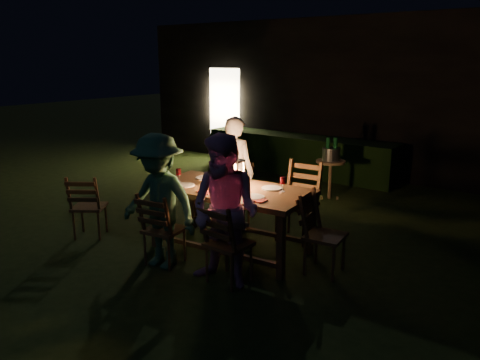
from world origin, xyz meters
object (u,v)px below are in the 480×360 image
Objects in this scene: chair_near_right at (228,257)px; person_house_side at (235,172)px; dining_table at (231,194)px; person_opp_right at (225,212)px; chair_spare at (89,217)px; lantern at (236,175)px; person_opp_left at (159,202)px; chair_far_right at (297,216)px; chair_end at (323,248)px; side_table at (331,165)px; chair_near_left at (164,242)px; bottle_table at (214,174)px; chair_far_left at (233,207)px; ice_bucket at (331,154)px; bottle_bucket_b at (335,151)px; bottle_bucket_a at (328,151)px.

chair_near_right is 1.90m from person_house_side.
person_opp_right is (0.51, -0.78, 0.08)m from dining_table.
chair_spare is 2.63× the size of lantern.
dining_table is 0.94m from person_opp_left.
person_opp_right reaches higher than chair_spare.
chair_far_right is 1.12× the size of chair_end.
person_opp_left is (-0.89, -0.12, 0.50)m from chair_near_right.
chair_near_right reaches higher than side_table.
chair_near_right is 1.03m from person_opp_left.
chair_near_left is 0.90m from chair_near_right.
chair_far_right is at bearing 93.88° from chair_near_right.
bottle_table is (1.59, 0.74, 0.68)m from chair_spare.
chair_near_right is at bearing -4.71° from chair_near_left.
person_house_side is (-0.51, 0.78, 0.06)m from dining_table.
dining_table is at bearing 61.24° from person_opp_left.
person_house_side is 0.98× the size of person_opp_right.
bottle_table is (-0.74, -0.83, 0.64)m from chair_far_right.
person_opp_left is (-0.90, -0.07, -0.03)m from person_opp_right.
chair_far_left is 2.21m from ice_bucket.
bottle_bucket_b reaches higher than side_table.
person_house_side is at bearing -104.55° from ice_bucket.
lantern reaches higher than bottle_bucket_b.
bottle_table is 2.90m from bottle_bucket_b.
lantern is at bearing 123.56° from chair_near_right.
person_house_side is at bearing -103.48° from bottle_bucket_a.
bottle_bucket_b reaches higher than chair_end.
person_house_side is at bearing -94.55° from chair_far_left.
bottle_bucket_b is at bearing -82.15° from chair_far_right.
bottle_bucket_b is (0.05, 0.04, 0.05)m from ice_bucket.
chair_far_right is (0.49, 0.81, -0.41)m from dining_table.
chair_far_left is (-0.51, 0.73, -0.45)m from dining_table.
bottle_table is 2.81m from bottle_bucket_a.
person_house_side reaches higher than lantern.
bottle_bucket_a is (-0.52, 1.97, 0.51)m from chair_far_right.
chair_far_right is at bearing 54.53° from dining_table.
person_opp_left reaches higher than chair_spare.
bottle_bucket_b is (0.45, 3.66, 0.55)m from chair_near_left.
lantern is at bearing 114.69° from person_opp_right.
dining_table is at bearing 55.08° from chair_near_left.
chair_end is (1.23, 0.10, -0.45)m from dining_table.
chair_far_left is at bearing 129.40° from lantern.
person_house_side is at bearing -104.55° from side_table.
side_table is at bearing 101.03° from chair_near_right.
chair_end is 3.00× the size of bottle_bucket_a.
chair_far_right is 1.94m from person_opp_left.
chair_end is 1.25m from person_opp_right.
chair_spare is at bearing 169.28° from chair_near_left.
chair_far_left is 0.60× the size of person_house_side.
chair_near_right is at bearing -59.58° from lantern.
bottle_bucket_b reaches higher than chair_spare.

